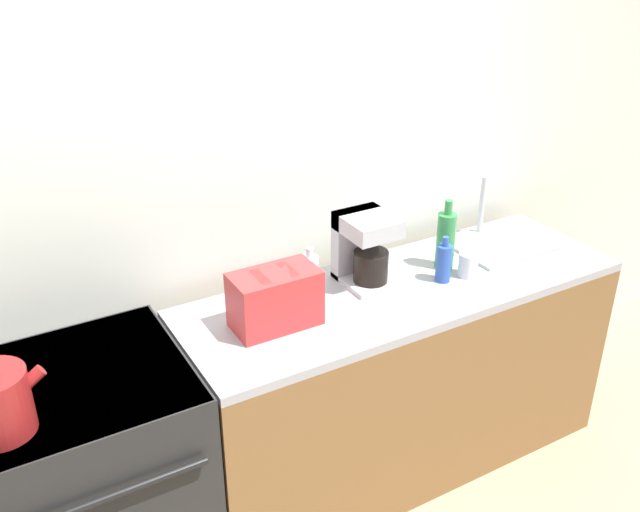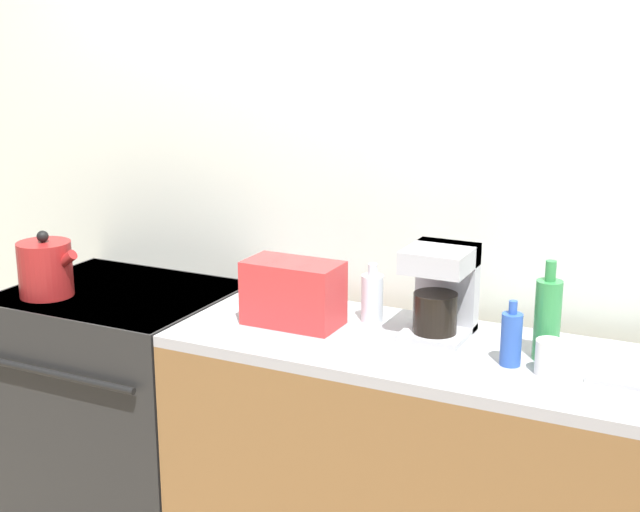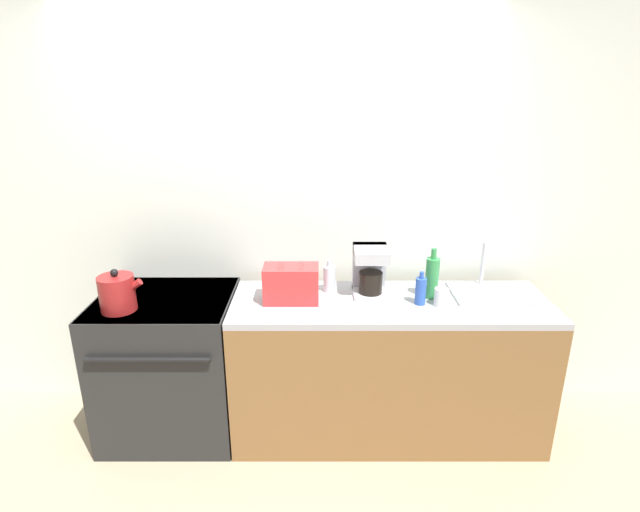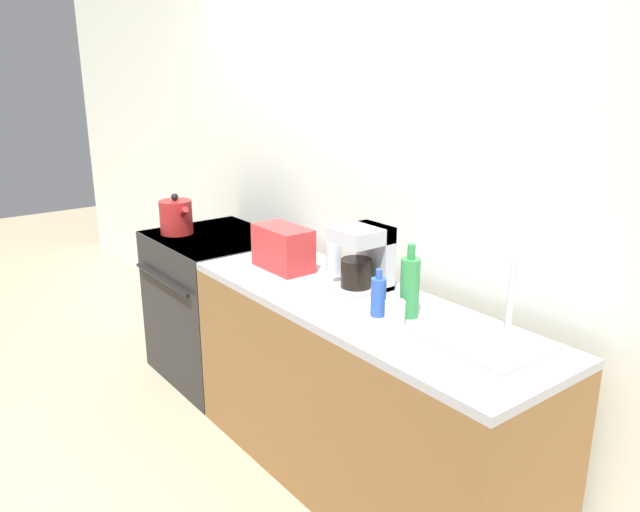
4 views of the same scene
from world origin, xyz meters
The scene contains 12 objects.
ground_plane centered at (0.00, 0.00, 0.00)m, with size 12.00×12.00×0.00m, color tan.
wall_back centered at (0.00, 0.72, 1.30)m, with size 8.00×0.05×2.60m.
stove centered at (-0.67, 0.33, 0.45)m, with size 0.79×0.70×0.88m.
counter_block centered at (0.65, 0.30, 0.44)m, with size 1.84×0.60×0.88m.
kettle centered at (-0.87, 0.18, 0.98)m, with size 0.24×0.19×0.24m.
toaster centered at (0.08, 0.30, 0.99)m, with size 0.31×0.17×0.21m.
coffee_maker centered at (0.54, 0.43, 1.03)m, with size 0.20×0.23×0.29m.
sink_tray centered at (1.23, 0.40, 0.90)m, with size 0.42×0.34×0.28m.
bottle_green centered at (0.89, 0.35, 1.01)m, with size 0.08×0.08×0.30m.
bottle_blue centered at (0.81, 0.26, 0.96)m, with size 0.06×0.06×0.19m.
bottle_clear centered at (0.30, 0.44, 0.96)m, with size 0.07×0.07×0.20m.
cup_white centered at (0.92, 0.24, 0.93)m, with size 0.08×0.08×0.10m.
Camera 3 is at (0.24, -2.32, 2.08)m, focal length 28.00 mm.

